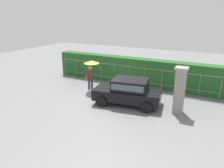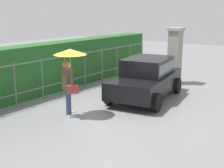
{
  "view_description": "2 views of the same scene",
  "coord_description": "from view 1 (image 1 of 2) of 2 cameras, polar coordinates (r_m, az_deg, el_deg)",
  "views": [
    {
      "loc": [
        5.93,
        -10.53,
        4.85
      ],
      "look_at": [
        0.36,
        0.04,
        0.9
      ],
      "focal_mm": 33.75,
      "sensor_mm": 36.0,
      "label": 1
    },
    {
      "loc": [
        -7.93,
        -5.76,
        3.18
      ],
      "look_at": [
        -0.25,
        -0.11,
        0.86
      ],
      "focal_mm": 49.28,
      "sensor_mm": 36.0,
      "label": 2
    }
  ],
  "objects": [
    {
      "name": "gate_pillar",
      "position": [
        11.13,
        17.85,
        -1.56
      ],
      "size": [
        0.6,
        0.6,
        2.42
      ],
      "color": "gray",
      "rests_on": "ground"
    },
    {
      "name": "car",
      "position": [
        11.82,
        4.45,
        -1.79
      ],
      "size": [
        3.93,
        2.36,
        1.48
      ],
      "rotation": [
        0.0,
        0.0,
        3.31
      ],
      "color": "black",
      "rests_on": "ground"
    },
    {
      "name": "hedge_row",
      "position": [
        15.45,
        5.82,
        3.57
      ],
      "size": [
        12.55,
        0.9,
        1.9
      ],
      "primitive_type": "cube",
      "color": "#235B23",
      "rests_on": "ground"
    },
    {
      "name": "pedestrian",
      "position": [
        13.76,
        -5.79,
        4.04
      ],
      "size": [
        0.98,
        0.98,
        2.05
      ],
      "rotation": [
        0.0,
        0.0,
        -0.74
      ],
      "color": "#2D3856",
      "rests_on": "ground"
    },
    {
      "name": "ground_plane",
      "position": [
        13.03,
        -1.48,
        -3.59
      ],
      "size": [
        40.0,
        40.0,
        0.0
      ],
      "primitive_type": "plane",
      "color": "slate"
    },
    {
      "name": "fence_section",
      "position": [
        14.82,
        4.72,
        2.46
      ],
      "size": [
        11.6,
        0.05,
        1.5
      ],
      "color": "#59605B",
      "rests_on": "ground"
    }
  ]
}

